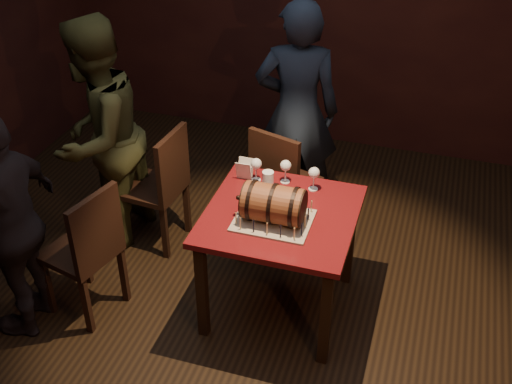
# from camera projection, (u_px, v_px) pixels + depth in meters

# --- Properties ---
(room_shell) EXTENTS (5.04, 5.04, 2.80)m
(room_shell) POSITION_uv_depth(u_px,v_px,m) (248.00, 126.00, 3.40)
(room_shell) COLOR black
(room_shell) RESTS_ON ground
(pub_table) EXTENTS (0.90, 0.90, 0.75)m
(pub_table) POSITION_uv_depth(u_px,v_px,m) (281.00, 228.00, 3.91)
(pub_table) COLOR #4B0C11
(pub_table) RESTS_ON ground
(cake_board) EXTENTS (0.45, 0.35, 0.01)m
(cake_board) POSITION_uv_depth(u_px,v_px,m) (273.00, 220.00, 3.78)
(cake_board) COLOR gray
(cake_board) RESTS_ON pub_table
(barrel_cake) EXTENTS (0.41, 0.24, 0.24)m
(barrel_cake) POSITION_uv_depth(u_px,v_px,m) (273.00, 204.00, 3.71)
(barrel_cake) COLOR brown
(barrel_cake) RESTS_ON cake_board
(birthday_candles) EXTENTS (0.40, 0.30, 0.09)m
(birthday_candles) POSITION_uv_depth(u_px,v_px,m) (273.00, 214.00, 3.75)
(birthday_candles) COLOR #F2D591
(birthday_candles) RESTS_ON cake_board
(wine_glass_left) EXTENTS (0.07, 0.07, 0.16)m
(wine_glass_left) POSITION_uv_depth(u_px,v_px,m) (256.00, 165.00, 4.09)
(wine_glass_left) COLOR silver
(wine_glass_left) RESTS_ON pub_table
(wine_glass_mid) EXTENTS (0.07, 0.07, 0.16)m
(wine_glass_mid) POSITION_uv_depth(u_px,v_px,m) (286.00, 167.00, 4.07)
(wine_glass_mid) COLOR silver
(wine_glass_mid) RESTS_ON pub_table
(wine_glass_right) EXTENTS (0.07, 0.07, 0.16)m
(wine_glass_right) POSITION_uv_depth(u_px,v_px,m) (314.00, 174.00, 4.00)
(wine_glass_right) COLOR silver
(wine_glass_right) RESTS_ON pub_table
(pint_of_ale) EXTENTS (0.07, 0.07, 0.15)m
(pint_of_ale) POSITION_uv_depth(u_px,v_px,m) (268.00, 182.00, 4.00)
(pint_of_ale) COLOR silver
(pint_of_ale) RESTS_ON pub_table
(menu_card) EXTENTS (0.10, 0.05, 0.13)m
(menu_card) POSITION_uv_depth(u_px,v_px,m) (245.00, 170.00, 4.14)
(menu_card) COLOR white
(menu_card) RESTS_ON pub_table
(chair_back) EXTENTS (0.50, 0.50, 0.93)m
(chair_back) POSITION_uv_depth(u_px,v_px,m) (281.00, 180.00, 4.58)
(chair_back) COLOR black
(chair_back) RESTS_ON ground
(chair_left_rear) EXTENTS (0.43, 0.43, 0.93)m
(chair_left_rear) POSITION_uv_depth(u_px,v_px,m) (162.00, 182.00, 4.56)
(chair_left_rear) COLOR black
(chair_left_rear) RESTS_ON ground
(chair_left_front) EXTENTS (0.49, 0.49, 0.93)m
(chair_left_front) POSITION_uv_depth(u_px,v_px,m) (88.00, 247.00, 3.94)
(chair_left_front) COLOR black
(chair_left_front) RESTS_ON ground
(person_back) EXTENTS (0.70, 0.53, 1.71)m
(person_back) POSITION_uv_depth(u_px,v_px,m) (297.00, 112.00, 4.73)
(person_back) COLOR black
(person_back) RESTS_ON ground
(person_left_rear) EXTENTS (0.70, 0.87, 1.70)m
(person_left_rear) POSITION_uv_depth(u_px,v_px,m) (98.00, 137.00, 4.42)
(person_left_rear) COLOR #404120
(person_left_rear) RESTS_ON ground
(person_left_front) EXTENTS (0.44, 0.91, 1.50)m
(person_left_front) POSITION_uv_depth(u_px,v_px,m) (12.00, 225.00, 3.75)
(person_left_front) COLOR black
(person_left_front) RESTS_ON ground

